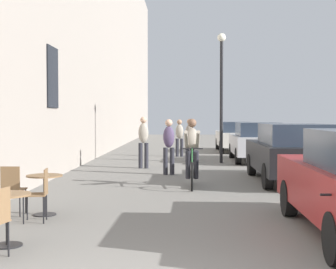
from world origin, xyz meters
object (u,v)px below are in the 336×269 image
object	(u,v)px
cafe_table_near	(7,208)
pedestrian_furthest	(179,136)
street_lamp	(221,81)
cyclist_on_bicycle	(192,155)
cafe_table_mid	(45,186)
cafe_chair_mid_toward_street	(12,187)
pedestrian_mid	(143,139)
parked_car_third	(256,141)
parked_car_fourth	(235,136)
pedestrian_far	(190,138)
cafe_chair_mid_toward_wall	(40,191)
pedestrian_near	(169,143)
parked_car_second	(291,152)

from	to	relation	value
cafe_table_near	pedestrian_furthest	bearing A→B (deg)	81.49
street_lamp	pedestrian_furthest	bearing A→B (deg)	119.63
street_lamp	cyclist_on_bicycle	bearing A→B (deg)	-100.77
cafe_table_mid	cafe_chair_mid_toward_street	distance (m)	0.56
cyclist_on_bicycle	pedestrian_mid	world-z (taller)	pedestrian_mid
cafe_chair_mid_toward_street	parked_car_third	world-z (taller)	parked_car_third
cafe_table_mid	parked_car_fourth	world-z (taller)	parked_car_fourth
cafe_table_mid	pedestrian_far	bearing A→B (deg)	75.36
cafe_chair_mid_toward_wall	pedestrian_furthest	distance (m)	13.71
cyclist_on_bicycle	pedestrian_near	distance (m)	2.66
pedestrian_far	pedestrian_furthest	distance (m)	2.46
cafe_chair_mid_toward_wall	pedestrian_furthest	xyz separation A→B (m)	(2.26, 13.51, 0.40)
cafe_chair_mid_toward_street	parked_car_third	bearing A→B (deg)	61.33
cafe_table_mid	parked_car_third	xyz separation A→B (m)	(5.34, 10.70, 0.27)
cafe_table_mid	parked_car_fourth	size ratio (longest dim) A/B	0.17
parked_car_third	pedestrian_far	bearing A→B (deg)	-175.97
parked_car_third	cafe_table_near	bearing A→B (deg)	-112.30
cafe_table_mid	cafe_chair_mid_toward_street	xyz separation A→B (m)	(-0.56, -0.08, -0.00)
cafe_chair_mid_toward_street	parked_car_fourth	world-z (taller)	parked_car_fourth
pedestrian_furthest	parked_car_second	size ratio (longest dim) A/B	0.37
cafe_table_near	pedestrian_furthest	distance (m)	15.24
cafe_table_near	street_lamp	bearing A→B (deg)	72.52
cafe_table_near	pedestrian_mid	size ratio (longest dim) A/B	0.41
cafe_chair_mid_toward_street	parked_car_fourth	distance (m)	17.24
pedestrian_furthest	parked_car_fourth	world-z (taller)	pedestrian_furthest
pedestrian_furthest	cafe_table_near	bearing A→B (deg)	-98.51
pedestrian_furthest	street_lamp	distance (m)	3.91
cafe_table_near	street_lamp	distance (m)	13.10
parked_car_second	cafe_chair_mid_toward_street	bearing A→B (deg)	-141.80
cafe_chair_mid_toward_wall	cafe_chair_mid_toward_street	bearing A→B (deg)	142.22
cafe_table_mid	parked_car_fourth	xyz separation A→B (m)	(5.13, 16.20, 0.26)
cafe_table_near	pedestrian_far	distance (m)	12.93
cafe_chair_mid_toward_wall	parked_car_fourth	world-z (taller)	parked_car_fourth
cafe_chair_mid_toward_wall	street_lamp	size ratio (longest dim) A/B	0.18
pedestrian_far	street_lamp	world-z (taller)	street_lamp
cafe_chair_mid_toward_street	parked_car_third	size ratio (longest dim) A/B	0.20
pedestrian_near	street_lamp	xyz separation A→B (m)	(1.89, 3.91, 2.16)
cafe_chair_mid_toward_wall	parked_car_fourth	distance (m)	17.51
pedestrian_furthest	cafe_chair_mid_toward_wall	bearing A→B (deg)	-99.49
parked_car_fourth	street_lamp	bearing A→B (deg)	-101.08
pedestrian_near	pedestrian_far	world-z (taller)	pedestrian_near
pedestrian_far	pedestrian_mid	bearing A→B (deg)	-123.04
pedestrian_mid	pedestrian_far	world-z (taller)	pedestrian_mid
parked_car_third	parked_car_fourth	size ratio (longest dim) A/B	1.03
cafe_table_near	street_lamp	world-z (taller)	street_lamp
pedestrian_mid	parked_car_second	world-z (taller)	pedestrian_mid
parked_car_fourth	parked_car_second	bearing A→B (deg)	-88.82
cafe_chair_mid_toward_wall	pedestrian_far	bearing A→B (deg)	76.44
parked_car_second	parked_car_fourth	world-z (taller)	parked_car_second
pedestrian_far	street_lamp	size ratio (longest dim) A/B	0.34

